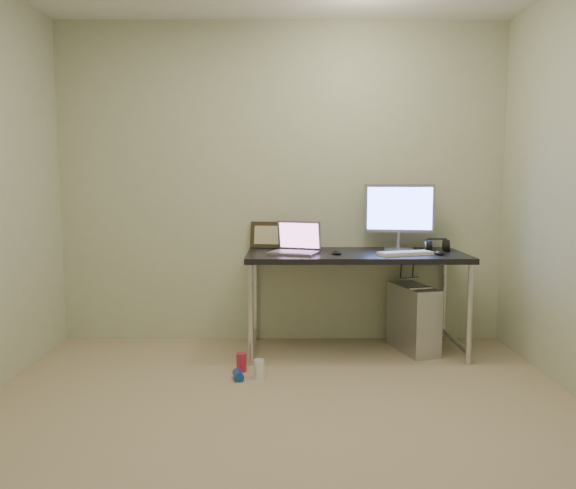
{
  "coord_description": "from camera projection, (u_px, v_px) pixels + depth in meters",
  "views": [
    {
      "loc": [
        0.02,
        -2.7,
        1.27
      ],
      "look_at": [
        0.04,
        1.05,
        0.85
      ],
      "focal_mm": 35.0,
      "sensor_mm": 36.0,
      "label": 1
    }
  ],
  "objects": [
    {
      "name": "headphones",
      "position": [
        437.0,
        246.0,
        4.25
      ],
      "size": [
        0.19,
        0.11,
        0.12
      ],
      "rotation": [
        0.0,
        0.0,
        -0.13
      ],
      "color": "black",
      "rests_on": "desk"
    },
    {
      "name": "keyboard",
      "position": [
        405.0,
        253.0,
        4.0
      ],
      "size": [
        0.41,
        0.24,
        0.02
      ],
      "primitive_type": "cube",
      "rotation": [
        0.0,
        0.0,
        0.31
      ],
      "color": "white",
      "rests_on": "desk"
    },
    {
      "name": "mouse_right",
      "position": [
        440.0,
        252.0,
        4.02
      ],
      "size": [
        0.1,
        0.13,
        0.04
      ],
      "primitive_type": "ellipsoid",
      "rotation": [
        0.0,
        0.0,
        -0.27
      ],
      "color": "black",
      "rests_on": "desk"
    },
    {
      "name": "mouse_left",
      "position": [
        336.0,
        252.0,
        4.04
      ],
      "size": [
        0.09,
        0.12,
        0.04
      ],
      "primitive_type": "ellipsoid",
      "rotation": [
        0.0,
        0.0,
        0.28
      ],
      "color": "black",
      "rests_on": "desk"
    },
    {
      "name": "wall_back",
      "position": [
        282.0,
        184.0,
        4.42
      ],
      "size": [
        3.5,
        0.02,
        2.5
      ],
      "primitive_type": "cube",
      "color": "beige",
      "rests_on": "ground"
    },
    {
      "name": "can_red",
      "position": [
        241.0,
        362.0,
        3.77
      ],
      "size": [
        0.09,
        0.09,
        0.13
      ],
      "primitive_type": "cylinder",
      "rotation": [
        0.0,
        0.0,
        0.28
      ],
      "color": "#C42549",
      "rests_on": "ground"
    },
    {
      "name": "monitor",
      "position": [
        399.0,
        211.0,
        4.3
      ],
      "size": [
        0.53,
        0.19,
        0.5
      ],
      "rotation": [
        0.0,
        0.0,
        -0.16
      ],
      "color": "#A2A1A8",
      "rests_on": "desk"
    },
    {
      "name": "can_blue",
      "position": [
        238.0,
        375.0,
        3.61
      ],
      "size": [
        0.09,
        0.12,
        0.06
      ],
      "primitive_type": "cylinder",
      "rotation": [
        1.57,
        0.0,
        0.25
      ],
      "color": "#1341A1",
      "rests_on": "ground"
    },
    {
      "name": "can_white",
      "position": [
        259.0,
        369.0,
        3.63
      ],
      "size": [
        0.08,
        0.08,
        0.13
      ],
      "primitive_type": "cylinder",
      "rotation": [
        0.0,
        0.0,
        -0.15
      ],
      "color": "white",
      "rests_on": "ground"
    },
    {
      "name": "tower_computer",
      "position": [
        413.0,
        318.0,
        4.21
      ],
      "size": [
        0.33,
        0.52,
        0.53
      ],
      "rotation": [
        0.0,
        0.0,
        0.28
      ],
      "color": "silver",
      "rests_on": "ground"
    },
    {
      "name": "desk",
      "position": [
        355.0,
        263.0,
        4.15
      ],
      "size": [
        1.6,
        0.7,
        0.75
      ],
      "color": "black",
      "rests_on": "ground"
    },
    {
      "name": "picture_frame",
      "position": [
        267.0,
        235.0,
        4.41
      ],
      "size": [
        0.27,
        0.12,
        0.21
      ],
      "primitive_type": "cube",
      "rotation": [
        -0.21,
        0.0,
        -0.18
      ],
      "color": "#2C2314",
      "rests_on": "desk"
    },
    {
      "name": "cable_a",
      "position": [
        399.0,
        291.0,
        4.48
      ],
      "size": [
        0.01,
        0.16,
        0.69
      ],
      "primitive_type": "cylinder",
      "rotation": [
        0.21,
        0.0,
        0.0
      ],
      "color": "black",
      "rests_on": "ground"
    },
    {
      "name": "cable_b",
      "position": [
        411.0,
        294.0,
        4.46
      ],
      "size": [
        0.02,
        0.11,
        0.71
      ],
      "primitive_type": "cylinder",
      "rotation": [
        0.14,
        0.0,
        0.09
      ],
      "color": "black",
      "rests_on": "ground"
    },
    {
      "name": "webcam",
      "position": [
        302.0,
        237.0,
        4.39
      ],
      "size": [
        0.04,
        0.03,
        0.12
      ],
      "rotation": [
        0.0,
        0.0,
        0.07
      ],
      "color": "silver",
      "rests_on": "desk"
    },
    {
      "name": "laptop",
      "position": [
        296.0,
        246.0,
        4.09
      ],
      "size": [
        0.41,
        0.37,
        0.23
      ],
      "rotation": [
        0.0,
        0.0,
        -0.35
      ],
      "color": "#A2A1A8",
      "rests_on": "desk"
    },
    {
      "name": "floor",
      "position": [
        281.0,
        435.0,
        2.83
      ],
      "size": [
        3.5,
        3.5,
        0.0
      ],
      "primitive_type": "plane",
      "color": "tan",
      "rests_on": "ground"
    }
  ]
}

